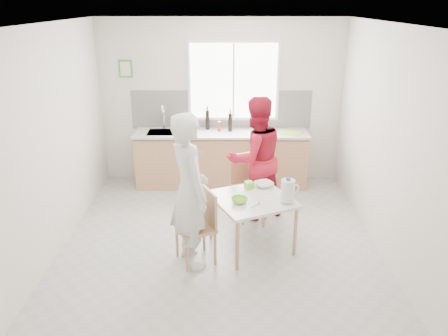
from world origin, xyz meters
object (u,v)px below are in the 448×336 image
object	(u,v)px
milk_jug	(288,190)
wine_bottle_a	(207,120)
dining_table	(252,203)
wine_bottle_b	(230,122)
bowl_green	(239,200)
person_red	(255,158)
chair_far	(247,183)
person_white	(190,192)
bowl_white	(264,184)
chair_left	(200,223)

from	to	relation	value
milk_jug	wine_bottle_a	xyz separation A→B (m)	(-1.04, 2.33, 0.24)
milk_jug	dining_table	bearing A→B (deg)	138.98
dining_table	wine_bottle_b	world-z (taller)	wine_bottle_b
bowl_green	wine_bottle_a	world-z (taller)	wine_bottle_a
person_red	dining_table	bearing A→B (deg)	59.74
chair_far	person_red	world-z (taller)	person_red
person_white	person_red	size ratio (longest dim) A/B	1.05
bowl_green	wine_bottle_a	xyz separation A→B (m)	(-0.47, 2.34, 0.37)
person_white	wine_bottle_a	size ratio (longest dim) A/B	5.73
person_white	wine_bottle_b	size ratio (longest dim) A/B	6.11
chair_far	milk_jug	xyz separation A→B (m)	(0.44, -1.01, 0.33)
person_red	milk_jug	bearing A→B (deg)	83.10
wine_bottle_a	wine_bottle_b	bearing A→B (deg)	-18.52
wine_bottle_a	person_red	bearing A→B (deg)	-61.39
chair_far	bowl_white	distance (m)	0.61
bowl_green	bowl_white	size ratio (longest dim) A/B	0.83
dining_table	wine_bottle_a	xyz separation A→B (m)	(-0.63, 2.21, 0.47)
wine_bottle_a	person_white	bearing A→B (deg)	-92.30
bowl_white	wine_bottle_b	xyz separation A→B (m)	(-0.42, 1.73, 0.36)
dining_table	milk_jug	distance (m)	0.49
person_white	wine_bottle_b	distance (m)	2.47
bowl_green	wine_bottle_b	size ratio (longest dim) A/B	0.65
dining_table	person_red	distance (m)	0.93
chair_left	bowl_white	bearing A→B (deg)	104.27
chair_far	bowl_green	size ratio (longest dim) A/B	4.70
chair_far	person_white	size ratio (longest dim) A/B	0.50
chair_left	person_white	distance (m)	0.45
bowl_green	wine_bottle_b	distance (m)	2.24
bowl_green	bowl_white	world-z (taller)	bowl_green
dining_table	person_white	distance (m)	0.86
chair_left	person_red	distance (m)	1.43
dining_table	wine_bottle_a	size ratio (longest dim) A/B	3.67
person_red	chair_left	bearing A→B (deg)	34.32
dining_table	bowl_white	bearing A→B (deg)	64.48
bowl_green	bowl_white	xyz separation A→B (m)	(0.33, 0.48, -0.00)
wine_bottle_a	chair_far	bearing A→B (deg)	-65.28
dining_table	chair_far	bearing A→B (deg)	91.54
wine_bottle_a	bowl_white	bearing A→B (deg)	-66.71
chair_left	person_white	world-z (taller)	person_white
dining_table	bowl_green	world-z (taller)	bowl_green
bowl_white	wine_bottle_a	size ratio (longest dim) A/B	0.73
bowl_white	wine_bottle_a	distance (m)	2.05
person_red	wine_bottle_b	distance (m)	1.25
chair_left	wine_bottle_b	distance (m)	2.47
dining_table	bowl_white	size ratio (longest dim) A/B	5.01
chair_far	wine_bottle_a	bearing A→B (deg)	90.04
chair_far	bowl_green	world-z (taller)	chair_far
person_white	wine_bottle_a	distance (m)	2.55
person_white	bowl_white	xyz separation A→B (m)	(0.90, 0.69, -0.21)
chair_left	bowl_white	xyz separation A→B (m)	(0.79, 0.64, 0.22)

